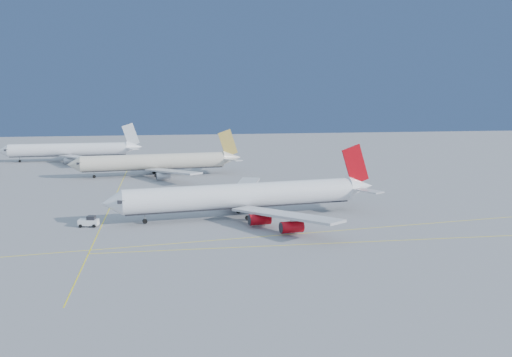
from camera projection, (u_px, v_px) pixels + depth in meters
name	position (u px, v px, depth m)	size (l,w,h in m)	color
ground	(288.00, 227.00, 123.14)	(500.00, 500.00, 0.00)	slate
taxiway_lines	(217.00, 223.00, 127.07)	(118.86, 140.00, 0.02)	yellow
airliner_virgin	(247.00, 196.00, 132.71)	(65.69, 58.46, 16.23)	white
airliner_etihad	(158.00, 162.00, 195.00)	(59.13, 54.27, 15.43)	beige
airliner_third	(72.00, 150.00, 233.44)	(57.27, 52.81, 15.37)	white
pushback_tug	(89.00, 222.00, 123.53)	(4.47, 3.14, 2.35)	white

